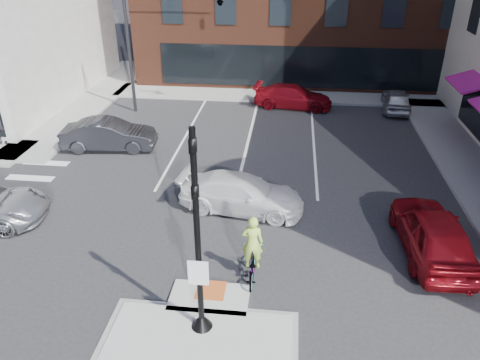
# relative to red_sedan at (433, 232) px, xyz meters

# --- Properties ---
(ground) EXTENTS (120.00, 120.00, 0.00)m
(ground) POSITION_rel_red_sedan_xyz_m (-7.22, -4.83, -0.85)
(ground) COLOR #28282B
(ground) RESTS_ON ground
(refuge_island) EXTENTS (5.40, 4.65, 0.13)m
(refuge_island) POSITION_rel_red_sedan_xyz_m (-7.22, -5.09, -0.80)
(refuge_island) COLOR gray
(refuge_island) RESTS_ON ground
(sidewalk_n) EXTENTS (26.00, 3.00, 0.15)m
(sidewalk_n) POSITION_rel_red_sedan_xyz_m (-4.22, 17.17, -0.77)
(sidewalk_n) COLOR gray
(sidewalk_n) RESTS_ON ground
(signal_pole) EXTENTS (0.60, 0.60, 5.98)m
(signal_pole) POSITION_rel_red_sedan_xyz_m (-7.22, -4.43, 1.51)
(signal_pole) COLOR black
(signal_pole) RESTS_ON refuge_island
(mast_arm_signal) EXTENTS (6.10, 2.24, 8.00)m
(mast_arm_signal) POSITION_rel_red_sedan_xyz_m (-10.70, 13.17, 5.36)
(mast_arm_signal) COLOR black
(mast_arm_signal) RESTS_ON ground
(red_sedan) EXTENTS (2.22, 5.06, 1.70)m
(red_sedan) POSITION_rel_red_sedan_xyz_m (0.00, 0.00, 0.00)
(red_sedan) COLOR maroon
(red_sedan) RESTS_ON ground
(white_pickup) EXTENTS (5.22, 2.73, 1.45)m
(white_pickup) POSITION_rel_red_sedan_xyz_m (-6.82, 2.17, -0.13)
(white_pickup) COLOR white
(white_pickup) RESTS_ON ground
(bg_car_dark) EXTENTS (4.88, 2.15, 1.56)m
(bg_car_dark) POSITION_rel_red_sedan_xyz_m (-14.22, 7.37, -0.07)
(bg_car_dark) COLOR #26262B
(bg_car_dark) RESTS_ON ground
(bg_car_silver) EXTENTS (1.96, 4.12, 1.36)m
(bg_car_silver) POSITION_rel_red_sedan_xyz_m (1.51, 15.16, -0.17)
(bg_car_silver) COLOR silver
(bg_car_silver) RESTS_ON ground
(bg_car_red) EXTENTS (5.11, 2.55, 1.43)m
(bg_car_red) POSITION_rel_red_sedan_xyz_m (-4.92, 14.99, -0.14)
(bg_car_red) COLOR maroon
(bg_car_red) RESTS_ON ground
(cyclist) EXTENTS (0.68, 1.86, 2.31)m
(cyclist) POSITION_rel_red_sedan_xyz_m (-6.02, -2.03, -0.07)
(cyclist) COLOR #3F3F44
(cyclist) RESTS_ON ground
(pedestrian_b) EXTENTS (1.09, 0.66, 1.73)m
(pedestrian_b) POSITION_rel_red_sedan_xyz_m (-19.96, 7.17, 0.17)
(pedestrian_b) COLOR #322D37
(pedestrian_b) RESTS_ON sidewalk_nw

